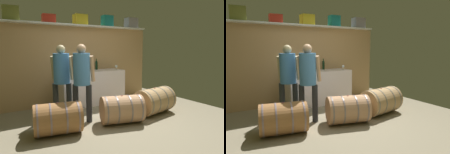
# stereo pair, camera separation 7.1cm
# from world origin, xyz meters

# --- Properties ---
(ground_plane) EXTENTS (5.69, 7.63, 0.02)m
(ground_plane) POSITION_xyz_m (0.00, 0.55, -0.01)
(ground_plane) COLOR gray
(back_wall_panel) EXTENTS (4.49, 0.10, 2.11)m
(back_wall_panel) POSITION_xyz_m (0.00, 2.22, 1.06)
(back_wall_panel) COLOR tan
(back_wall_panel) RESTS_ON ground
(high_shelf_board) EXTENTS (4.13, 0.40, 0.03)m
(high_shelf_board) POSITION_xyz_m (0.00, 2.07, 2.13)
(high_shelf_board) COLOR white
(high_shelf_board) RESTS_ON back_wall_panel
(toolcase_olive) EXTENTS (0.36, 0.26, 0.32)m
(toolcase_olive) POSITION_xyz_m (-1.68, 2.07, 2.30)
(toolcase_olive) COLOR olive
(toolcase_olive) RESTS_ON high_shelf_board
(toolcase_red) EXTENTS (0.33, 0.23, 0.21)m
(toolcase_red) POSITION_xyz_m (-0.84, 2.07, 2.25)
(toolcase_red) COLOR red
(toolcase_red) RESTS_ON high_shelf_board
(toolcase_yellow) EXTENTS (0.34, 0.28, 0.27)m
(toolcase_yellow) POSITION_xyz_m (-0.01, 2.07, 2.28)
(toolcase_yellow) COLOR yellow
(toolcase_yellow) RESTS_ON high_shelf_board
(toolcase_teal) EXTENTS (0.30, 0.23, 0.31)m
(toolcase_teal) POSITION_xyz_m (0.82, 2.07, 2.30)
(toolcase_teal) COLOR #197B7D
(toolcase_teal) RESTS_ON high_shelf_board
(toolcase_grey) EXTENTS (0.37, 0.26, 0.31)m
(toolcase_grey) POSITION_xyz_m (1.68, 2.07, 2.30)
(toolcase_grey) COLOR gray
(toolcase_grey) RESTS_ON high_shelf_board
(work_cabinet) EXTENTS (1.77, 0.62, 0.92)m
(work_cabinet) POSITION_xyz_m (0.21, 1.85, 0.46)
(work_cabinet) COLOR white
(work_cabinet) RESTS_ON ground
(wine_bottle_dark) EXTENTS (0.07, 0.07, 0.31)m
(wine_bottle_dark) POSITION_xyz_m (0.45, 2.05, 1.06)
(wine_bottle_dark) COLOR black
(wine_bottle_dark) RESTS_ON work_cabinet
(wine_glass) EXTENTS (0.08, 0.08, 0.14)m
(wine_glass) POSITION_xyz_m (0.88, 1.66, 1.02)
(wine_glass) COLOR white
(wine_glass) RESTS_ON work_cabinet
(wine_barrel_near) EXTENTS (0.96, 0.77, 0.58)m
(wine_barrel_near) POSITION_xyz_m (0.09, 0.21, 0.29)
(wine_barrel_near) COLOR tan
(wine_barrel_near) RESTS_ON ground
(wine_barrel_far) EXTENTS (1.02, 0.74, 0.61)m
(wine_barrel_far) POSITION_xyz_m (1.09, 0.33, 0.30)
(wine_barrel_far) COLOR tan
(wine_barrel_far) RESTS_ON ground
(wine_barrel_flank) EXTENTS (0.91, 0.70, 0.58)m
(wine_barrel_flank) POSITION_xyz_m (-1.19, 0.35, 0.29)
(wine_barrel_flank) COLOR #9C6738
(wine_barrel_flank) RESTS_ON ground
(winemaker_pouring) EXTENTS (0.52, 0.46, 1.60)m
(winemaker_pouring) POSITION_xyz_m (-0.85, 1.12, 0.98)
(winemaker_pouring) COLOR #2E3335
(winemaker_pouring) RESTS_ON ground
(visitor_tasting) EXTENTS (0.48, 0.47, 1.61)m
(visitor_tasting) POSITION_xyz_m (-0.56, 0.71, 0.99)
(visitor_tasting) COLOR #2E3036
(visitor_tasting) RESTS_ON ground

